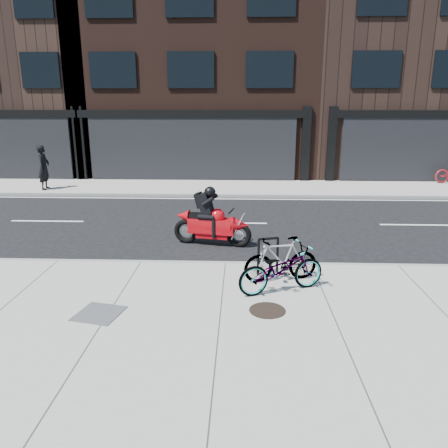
{
  "coord_description": "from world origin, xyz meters",
  "views": [
    {
      "loc": [
        0.34,
        -11.59,
        3.76
      ],
      "look_at": [
        -0.06,
        -1.34,
        0.9
      ],
      "focal_mm": 35.0,
      "sensor_mm": 36.0,
      "label": 1
    }
  ],
  "objects_px": {
    "bicycle_rear": "(281,259)",
    "utility_grate": "(99,313)",
    "bike_rack": "(268,253)",
    "bicycle_front": "(281,269)",
    "pedestrian": "(44,167)",
    "manhole_cover": "(267,310)",
    "motorcycle": "(215,222)"
  },
  "relations": [
    {
      "from": "bike_rack",
      "to": "bicycle_front",
      "type": "distance_m",
      "value": 0.95
    },
    {
      "from": "bicycle_rear",
      "to": "motorcycle",
      "type": "relative_size",
      "value": 0.74
    },
    {
      "from": "bicycle_front",
      "to": "bicycle_rear",
      "type": "height_order",
      "value": "bicycle_rear"
    },
    {
      "from": "bike_rack",
      "to": "manhole_cover",
      "type": "relative_size",
      "value": 1.26
    },
    {
      "from": "bicycle_rear",
      "to": "manhole_cover",
      "type": "relative_size",
      "value": 2.42
    },
    {
      "from": "manhole_cover",
      "to": "bike_rack",
      "type": "bearing_deg",
      "value": 86.62
    },
    {
      "from": "bicycle_rear",
      "to": "bicycle_front",
      "type": "bearing_deg",
      "value": -18.68
    },
    {
      "from": "bicycle_rear",
      "to": "utility_grate",
      "type": "distance_m",
      "value": 3.77
    },
    {
      "from": "bicycle_rear",
      "to": "utility_grate",
      "type": "bearing_deg",
      "value": -78.54
    },
    {
      "from": "bike_rack",
      "to": "manhole_cover",
      "type": "xyz_separation_m",
      "value": [
        -0.11,
        -1.79,
        -0.48
      ]
    },
    {
      "from": "bicycle_front",
      "to": "bicycle_rear",
      "type": "distance_m",
      "value": 0.54
    },
    {
      "from": "pedestrian",
      "to": "manhole_cover",
      "type": "xyz_separation_m",
      "value": [
        8.96,
        -11.15,
        -0.95
      ]
    },
    {
      "from": "bicycle_rear",
      "to": "pedestrian",
      "type": "xyz_separation_m",
      "value": [
        -9.31,
        9.75,
        0.47
      ]
    },
    {
      "from": "pedestrian",
      "to": "manhole_cover",
      "type": "distance_m",
      "value": 14.33
    },
    {
      "from": "pedestrian",
      "to": "bike_rack",
      "type": "bearing_deg",
      "value": -138.07
    },
    {
      "from": "bike_rack",
      "to": "motorcycle",
      "type": "xyz_separation_m",
      "value": [
        -1.28,
        2.34,
        0.04
      ]
    },
    {
      "from": "motorcycle",
      "to": "pedestrian",
      "type": "xyz_separation_m",
      "value": [
        -7.78,
        7.02,
        0.42
      ]
    },
    {
      "from": "pedestrian",
      "to": "manhole_cover",
      "type": "height_order",
      "value": "pedestrian"
    },
    {
      "from": "pedestrian",
      "to": "utility_grate",
      "type": "relative_size",
      "value": 2.54
    },
    {
      "from": "bike_rack",
      "to": "manhole_cover",
      "type": "distance_m",
      "value": 1.86
    },
    {
      "from": "bicycle_rear",
      "to": "motorcycle",
      "type": "xyz_separation_m",
      "value": [
        -1.53,
        2.73,
        0.05
      ]
    },
    {
      "from": "manhole_cover",
      "to": "bicycle_rear",
      "type": "bearing_deg",
      "value": 75.96
    },
    {
      "from": "motorcycle",
      "to": "utility_grate",
      "type": "height_order",
      "value": "motorcycle"
    },
    {
      "from": "bicycle_rear",
      "to": "pedestrian",
      "type": "bearing_deg",
      "value": -150.85
    },
    {
      "from": "bicycle_rear",
      "to": "pedestrian",
      "type": "distance_m",
      "value": 13.49
    },
    {
      "from": "bicycle_front",
      "to": "pedestrian",
      "type": "bearing_deg",
      "value": 19.75
    },
    {
      "from": "bike_rack",
      "to": "utility_grate",
      "type": "distance_m",
      "value": 3.75
    },
    {
      "from": "bike_rack",
      "to": "motorcycle",
      "type": "relative_size",
      "value": 0.38
    },
    {
      "from": "bike_rack",
      "to": "bicycle_front",
      "type": "bearing_deg",
      "value": -77.55
    },
    {
      "from": "pedestrian",
      "to": "utility_grate",
      "type": "xyz_separation_m",
      "value": [
        5.95,
        -11.38,
        -0.95
      ]
    },
    {
      "from": "bike_rack",
      "to": "bicycle_rear",
      "type": "xyz_separation_m",
      "value": [
        0.24,
        -0.39,
        -0.01
      ]
    },
    {
      "from": "bicycle_rear",
      "to": "motorcycle",
      "type": "bearing_deg",
      "value": -165.3
    }
  ]
}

